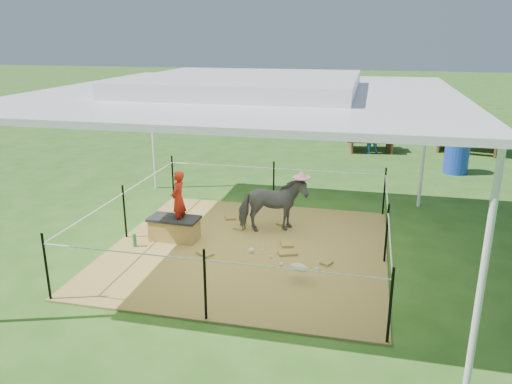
% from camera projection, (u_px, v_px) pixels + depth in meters
% --- Properties ---
extents(ground, '(90.00, 90.00, 0.00)m').
position_uv_depth(ground, '(248.00, 250.00, 8.49)').
color(ground, '#2D5919').
rests_on(ground, ground).
extents(hay_patch, '(4.60, 4.60, 0.03)m').
position_uv_depth(hay_patch, '(248.00, 249.00, 8.48)').
color(hay_patch, brown).
rests_on(hay_patch, ground).
extents(canopy_tent, '(6.30, 6.30, 2.90)m').
position_uv_depth(canopy_tent, '(247.00, 90.00, 7.67)').
color(canopy_tent, silver).
rests_on(canopy_tent, ground).
extents(rope_fence, '(4.54, 4.54, 1.00)m').
position_uv_depth(rope_fence, '(248.00, 214.00, 8.29)').
color(rope_fence, black).
rests_on(rope_fence, ground).
extents(straw_bale, '(0.84, 0.44, 0.37)m').
position_uv_depth(straw_bale, '(175.00, 230.00, 8.80)').
color(straw_bale, olive).
rests_on(straw_bale, hay_patch).
extents(dark_cloth, '(0.90, 0.49, 0.05)m').
position_uv_depth(dark_cloth, '(174.00, 219.00, 8.74)').
color(dark_cloth, black).
rests_on(dark_cloth, straw_bale).
extents(woman, '(0.25, 0.37, 0.99)m').
position_uv_depth(woman, '(178.00, 193.00, 8.57)').
color(woman, '#B61D11').
rests_on(woman, straw_bale).
extents(green_bottle, '(0.07, 0.07, 0.23)m').
position_uv_depth(green_bottle, '(135.00, 240.00, 8.52)').
color(green_bottle, '#1B7D38').
rests_on(green_bottle, hay_patch).
extents(pony, '(1.33, 0.96, 1.02)m').
position_uv_depth(pony, '(272.00, 205.00, 9.06)').
color(pony, '#4A4A4F').
rests_on(pony, hay_patch).
extents(pink_hat, '(0.32, 0.32, 0.15)m').
position_uv_depth(pink_hat, '(273.00, 174.00, 8.89)').
color(pink_hat, pink).
rests_on(pink_hat, pony).
extents(foal, '(0.97, 0.75, 0.47)m').
position_uv_depth(foal, '(299.00, 266.00, 7.30)').
color(foal, beige).
rests_on(foal, hay_patch).
extents(trash_barrel, '(0.76, 0.76, 0.97)m').
position_uv_depth(trash_barrel, '(457.00, 155.00, 13.05)').
color(trash_barrel, '#193BBD').
rests_on(trash_barrel, ground).
extents(picnic_table_near, '(1.66, 1.30, 0.64)m').
position_uv_depth(picnic_table_near, '(370.00, 141.00, 15.62)').
color(picnic_table_near, '#54301C').
rests_on(picnic_table_near, ground).
extents(picnic_table_far, '(2.35, 1.92, 0.86)m').
position_uv_depth(picnic_table_far, '(469.00, 137.00, 15.55)').
color(picnic_table_far, '#53341C').
rests_on(picnic_table_far, ground).
extents(distant_person, '(0.70, 0.63, 1.17)m').
position_uv_depth(distant_person, '(370.00, 134.00, 15.18)').
color(distant_person, '#389AD4').
rests_on(distant_person, ground).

